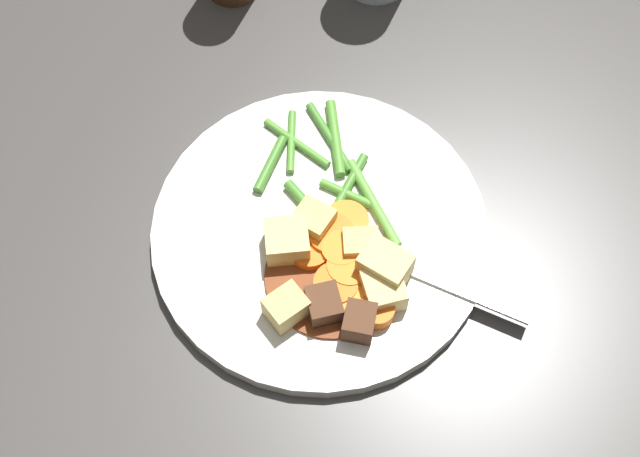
{
  "coord_description": "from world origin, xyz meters",
  "views": [
    {
      "loc": [
        0.33,
        -0.01,
        0.64
      ],
      "look_at": [
        0.0,
        0.0,
        0.01
      ],
      "focal_mm": 50.16,
      "sensor_mm": 36.0,
      "label": 1
    }
  ],
  "objects_px": {
    "carrot_slice_1": "(331,236)",
    "potato_chunk_3": "(287,241)",
    "carrot_slice_0": "(377,311)",
    "carrot_slice_5": "(346,224)",
    "carrot_slice_4": "(358,297)",
    "carrot_slice_3": "(310,249)",
    "potato_chunk_4": "(383,290)",
    "potato_chunk_2": "(286,308)",
    "potato_chunk_0": "(385,266)",
    "fork": "(415,271)",
    "potato_chunk_5": "(313,218)",
    "meat_chunk_1": "(320,305)",
    "carrot_slice_2": "(341,251)",
    "carrot_slice_6": "(336,285)",
    "meat_chunk_0": "(359,322)",
    "dinner_plate": "(320,232)",
    "carrot_slice_7": "(349,268)",
    "potato_chunk_1": "(361,245)"
  },
  "relations": [
    {
      "from": "potato_chunk_0",
      "to": "meat_chunk_1",
      "type": "bearing_deg",
      "value": -61.16
    },
    {
      "from": "carrot_slice_4",
      "to": "potato_chunk_2",
      "type": "relative_size",
      "value": 1.2
    },
    {
      "from": "carrot_slice_7",
      "to": "meat_chunk_1",
      "type": "xyz_separation_m",
      "value": [
        0.03,
        -0.02,
        0.0
      ]
    },
    {
      "from": "carrot_slice_2",
      "to": "potato_chunk_0",
      "type": "bearing_deg",
      "value": 60.7
    },
    {
      "from": "carrot_slice_2",
      "to": "fork",
      "type": "xyz_separation_m",
      "value": [
        0.02,
        0.06,
        -0.01
      ]
    },
    {
      "from": "carrot_slice_0",
      "to": "potato_chunk_2",
      "type": "bearing_deg",
      "value": -92.67
    },
    {
      "from": "carrot_slice_1",
      "to": "potato_chunk_3",
      "type": "bearing_deg",
      "value": -79.6
    },
    {
      "from": "carrot_slice_1",
      "to": "fork",
      "type": "relative_size",
      "value": 0.22
    },
    {
      "from": "carrot_slice_7",
      "to": "carrot_slice_6",
      "type": "bearing_deg",
      "value": -37.92
    },
    {
      "from": "carrot_slice_6",
      "to": "potato_chunk_5",
      "type": "bearing_deg",
      "value": -164.92
    },
    {
      "from": "carrot_slice_2",
      "to": "carrot_slice_6",
      "type": "distance_m",
      "value": 0.03
    },
    {
      "from": "carrot_slice_4",
      "to": "carrot_slice_1",
      "type": "bearing_deg",
      "value": -161.21
    },
    {
      "from": "carrot_slice_5",
      "to": "potato_chunk_5",
      "type": "xyz_separation_m",
      "value": [
        -0.0,
        -0.03,
        0.01
      ]
    },
    {
      "from": "potato_chunk_0",
      "to": "potato_chunk_1",
      "type": "xyz_separation_m",
      "value": [
        -0.02,
        -0.02,
        -0.01
      ]
    },
    {
      "from": "carrot_slice_2",
      "to": "carrot_slice_5",
      "type": "xyz_separation_m",
      "value": [
        -0.02,
        0.01,
        -0.0
      ]
    },
    {
      "from": "carrot_slice_0",
      "to": "carrot_slice_3",
      "type": "distance_m",
      "value": 0.07
    },
    {
      "from": "carrot_slice_6",
      "to": "meat_chunk_1",
      "type": "xyz_separation_m",
      "value": [
        0.02,
        -0.01,
        0.0
      ]
    },
    {
      "from": "carrot_slice_3",
      "to": "potato_chunk_0",
      "type": "relative_size",
      "value": 0.93
    },
    {
      "from": "meat_chunk_0",
      "to": "potato_chunk_0",
      "type": "bearing_deg",
      "value": 152.92
    },
    {
      "from": "potato_chunk_3",
      "to": "potato_chunk_4",
      "type": "bearing_deg",
      "value": 58.36
    },
    {
      "from": "carrot_slice_1",
      "to": "potato_chunk_5",
      "type": "distance_m",
      "value": 0.02
    },
    {
      "from": "dinner_plate",
      "to": "carrot_slice_7",
      "type": "xyz_separation_m",
      "value": [
        0.04,
        0.02,
        0.01
      ]
    },
    {
      "from": "potato_chunk_4",
      "to": "fork",
      "type": "bearing_deg",
      "value": 126.27
    },
    {
      "from": "carrot_slice_0",
      "to": "carrot_slice_7",
      "type": "height_order",
      "value": "same"
    },
    {
      "from": "carrot_slice_0",
      "to": "carrot_slice_2",
      "type": "distance_m",
      "value": 0.06
    },
    {
      "from": "carrot_slice_4",
      "to": "potato_chunk_0",
      "type": "relative_size",
      "value": 0.95
    },
    {
      "from": "carrot_slice_3",
      "to": "potato_chunk_4",
      "type": "height_order",
      "value": "potato_chunk_4"
    },
    {
      "from": "carrot_slice_3",
      "to": "potato_chunk_5",
      "type": "xyz_separation_m",
      "value": [
        -0.02,
        0.0,
        0.01
      ]
    },
    {
      "from": "carrot_slice_6",
      "to": "potato_chunk_2",
      "type": "relative_size",
      "value": 1.19
    },
    {
      "from": "carrot_slice_0",
      "to": "potato_chunk_4",
      "type": "height_order",
      "value": "potato_chunk_4"
    },
    {
      "from": "carrot_slice_4",
      "to": "carrot_slice_0",
      "type": "bearing_deg",
      "value": 48.19
    },
    {
      "from": "carrot_slice_7",
      "to": "potato_chunk_3",
      "type": "bearing_deg",
      "value": -115.08
    },
    {
      "from": "potato_chunk_0",
      "to": "fork",
      "type": "height_order",
      "value": "potato_chunk_0"
    },
    {
      "from": "carrot_slice_1",
      "to": "potato_chunk_0",
      "type": "xyz_separation_m",
      "value": [
        0.03,
        0.04,
        0.01
      ]
    },
    {
      "from": "dinner_plate",
      "to": "carrot_slice_5",
      "type": "xyz_separation_m",
      "value": [
        0.0,
        0.02,
        0.01
      ]
    },
    {
      "from": "carrot_slice_3",
      "to": "potato_chunk_1",
      "type": "height_order",
      "value": "potato_chunk_1"
    },
    {
      "from": "carrot_slice_0",
      "to": "potato_chunk_0",
      "type": "relative_size",
      "value": 0.72
    },
    {
      "from": "dinner_plate",
      "to": "potato_chunk_5",
      "type": "relative_size",
      "value": 9.55
    },
    {
      "from": "carrot_slice_0",
      "to": "carrot_slice_5",
      "type": "distance_m",
      "value": 0.08
    },
    {
      "from": "carrot_slice_5",
      "to": "carrot_slice_6",
      "type": "relative_size",
      "value": 1.03
    },
    {
      "from": "carrot_slice_5",
      "to": "meat_chunk_1",
      "type": "bearing_deg",
      "value": -18.83
    },
    {
      "from": "carrot_slice_1",
      "to": "potato_chunk_4",
      "type": "xyz_separation_m",
      "value": [
        0.05,
        0.04,
        0.0
      ]
    },
    {
      "from": "carrot_slice_4",
      "to": "potato_chunk_3",
      "type": "relative_size",
      "value": 1.05
    },
    {
      "from": "carrot_slice_0",
      "to": "potato_chunk_2",
      "type": "xyz_separation_m",
      "value": [
        -0.0,
        -0.07,
        0.01
      ]
    },
    {
      "from": "carrot_slice_0",
      "to": "potato_chunk_5",
      "type": "bearing_deg",
      "value": -150.16
    },
    {
      "from": "potato_chunk_1",
      "to": "fork",
      "type": "bearing_deg",
      "value": 63.85
    },
    {
      "from": "meat_chunk_0",
      "to": "potato_chunk_5",
      "type": "bearing_deg",
      "value": -160.87
    },
    {
      "from": "potato_chunk_5",
      "to": "meat_chunk_1",
      "type": "distance_m",
      "value": 0.07
    },
    {
      "from": "potato_chunk_0",
      "to": "fork",
      "type": "bearing_deg",
      "value": 92.48
    },
    {
      "from": "carrot_slice_2",
      "to": "carrot_slice_6",
      "type": "relative_size",
      "value": 0.87
    }
  ]
}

